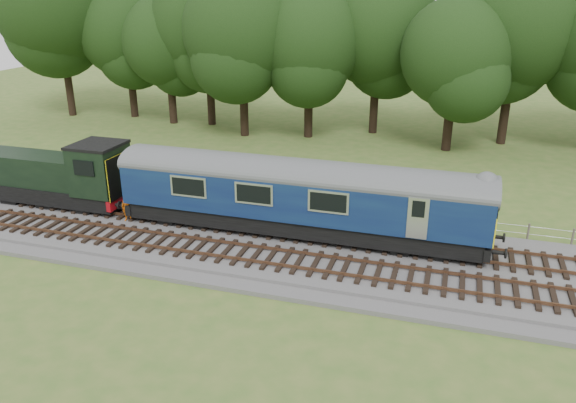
% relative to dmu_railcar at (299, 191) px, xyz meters
% --- Properties ---
extents(ground, '(120.00, 120.00, 0.00)m').
position_rel_dmu_railcar_xyz_m(ground, '(0.91, -1.40, -2.61)').
color(ground, '#426826').
rests_on(ground, ground).
extents(ballast, '(70.00, 7.00, 0.35)m').
position_rel_dmu_railcar_xyz_m(ballast, '(0.91, -1.40, -2.43)').
color(ballast, '#4C4C4F').
rests_on(ballast, ground).
extents(track_north, '(67.20, 2.40, 0.21)m').
position_rel_dmu_railcar_xyz_m(track_north, '(0.91, -0.00, -2.19)').
color(track_north, black).
rests_on(track_north, ballast).
extents(track_south, '(67.20, 2.40, 0.21)m').
position_rel_dmu_railcar_xyz_m(track_south, '(0.91, -3.00, -2.19)').
color(track_south, black).
rests_on(track_south, ballast).
extents(fence, '(64.00, 0.12, 1.00)m').
position_rel_dmu_railcar_xyz_m(fence, '(0.91, 3.10, -2.61)').
color(fence, '#6B6054').
rests_on(fence, ground).
extents(tree_line, '(70.00, 8.00, 18.00)m').
position_rel_dmu_railcar_xyz_m(tree_line, '(0.91, 20.60, -2.61)').
color(tree_line, black).
rests_on(tree_line, ground).
extents(dmu_railcar, '(18.05, 2.86, 3.88)m').
position_rel_dmu_railcar_xyz_m(dmu_railcar, '(0.00, 0.00, 0.00)').
color(dmu_railcar, black).
rests_on(dmu_railcar, ground).
extents(shunter_loco, '(8.91, 2.60, 3.38)m').
position_rel_dmu_railcar_xyz_m(shunter_loco, '(-13.93, 0.00, -0.63)').
color(shunter_loco, black).
rests_on(shunter_loco, ground).
extents(worker, '(0.61, 0.42, 1.62)m').
position_rel_dmu_railcar_xyz_m(worker, '(-9.03, -1.08, -1.44)').
color(worker, '#DF5F0B').
rests_on(worker, ballast).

